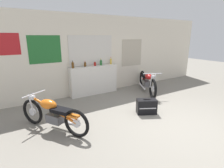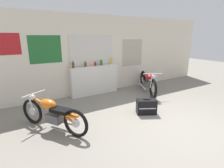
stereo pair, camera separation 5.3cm
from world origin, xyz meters
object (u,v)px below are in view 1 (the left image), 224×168
bottle_center (95,64)px  hard_case_black (146,106)px  bottle_leftmost (73,65)px  bottle_right_center (101,62)px  bottle_left_center (85,64)px  motorcycle_red (147,81)px  motorcycle_orange (53,114)px  bottle_rightmost (111,61)px

bottle_center → hard_case_black: bearing=-79.5°
bottle_leftmost → bottle_right_center: size_ratio=1.01×
bottle_leftmost → bottle_left_center: bottle_leftmost is taller
bottle_center → motorcycle_red: size_ratio=0.09×
bottle_center → bottle_right_center: size_ratio=0.70×
motorcycle_red → hard_case_black: motorcycle_red is taller
bottle_leftmost → bottle_center: size_ratio=1.44×
bottle_left_center → motorcycle_red: size_ratio=0.10×
bottle_right_center → motorcycle_orange: (-2.21, -1.82, -0.75)m
bottle_right_center → bottle_rightmost: bottle_rightmost is taller
bottle_leftmost → hard_case_black: size_ratio=0.41×
bottle_left_center → bottle_center: (0.36, -0.05, -0.01)m
bottle_center → motorcycle_red: bottle_center is taller
hard_case_black → motorcycle_red: bearing=47.2°
bottle_leftmost → bottle_rightmost: bearing=2.6°
bottle_right_center → hard_case_black: 2.46m
motorcycle_red → bottle_rightmost: bearing=140.4°
bottle_rightmost → motorcycle_red: bottle_rightmost is taller
bottle_leftmost → bottle_left_center: 0.48m
bottle_leftmost → motorcycle_orange: 2.26m
bottle_center → hard_case_black: 2.49m
bottle_center → motorcycle_orange: size_ratio=0.10×
bottle_left_center → hard_case_black: size_ratio=0.32×
bottle_rightmost → motorcycle_red: 1.57m
bottle_right_center → bottle_rightmost: (0.45, 0.04, 0.01)m
bottle_right_center → bottle_rightmost: bearing=5.4°
bottle_leftmost → motorcycle_orange: bottle_leftmost is taller
bottle_center → bottle_leftmost: bearing=-177.9°
bottle_center → bottle_right_center: bearing=-1.4°
bottle_left_center → hard_case_black: (0.78, -2.32, -0.92)m
bottle_left_center → bottle_rightmost: bottle_rightmost is taller
motorcycle_orange → motorcycle_red: bearing=14.8°
bottle_left_center → bottle_rightmost: size_ratio=0.71×
bottle_leftmost → bottle_left_center: bearing=9.4°
bottle_rightmost → motorcycle_orange: 3.33m
bottle_leftmost → hard_case_black: (1.25, -2.24, -0.95)m
bottle_rightmost → hard_case_black: size_ratio=0.45×
bottle_left_center → bottle_center: 0.36m
motorcycle_red → bottle_leftmost: bearing=162.5°
bottle_leftmost → hard_case_black: bearing=-60.9°
motorcycle_red → hard_case_black: 1.96m
bottle_leftmost → motorcycle_orange: bearing=-122.6°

